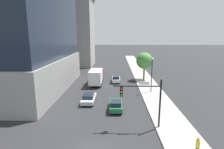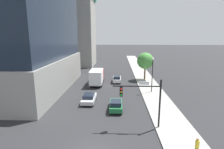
# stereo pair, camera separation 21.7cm
# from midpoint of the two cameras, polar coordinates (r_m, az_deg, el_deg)

# --- Properties ---
(sidewalk) EXTENTS (4.35, 120.00, 0.15)m
(sidewalk) POSITION_cam_midpoint_polar(r_m,az_deg,el_deg) (36.26, 11.77, -4.60)
(sidewalk) COLOR #9E9B93
(sidewalk) RESTS_ON ground
(construction_building) EXTENTS (16.74, 16.80, 34.60)m
(construction_building) POSITION_cam_midpoint_polar(r_m,az_deg,el_deg) (65.93, -13.33, 15.00)
(construction_building) COLOR #9E9B93
(construction_building) RESTS_ON ground
(traffic_light_pole) EXTENTS (5.33, 0.48, 5.54)m
(traffic_light_pole) POSITION_cam_midpoint_polar(r_m,az_deg,el_deg) (20.41, 9.34, -6.58)
(traffic_light_pole) COLOR black
(traffic_light_pole) RESTS_ON sidewalk
(street_lamp) EXTENTS (0.44, 0.44, 6.34)m
(street_lamp) POSITION_cam_midpoint_polar(r_m,az_deg,el_deg) (33.72, 12.22, 1.42)
(street_lamp) COLOR black
(street_lamp) RESTS_ON sidewalk
(street_tree) EXTENTS (3.82, 3.82, 6.36)m
(street_tree) POSITION_cam_midpoint_polar(r_m,az_deg,el_deg) (43.18, 9.98, 4.25)
(street_tree) COLOR brown
(street_tree) RESTS_ON sidewalk
(car_silver) EXTENTS (1.91, 4.59, 1.37)m
(car_silver) POSITION_cam_midpoint_polar(r_m,az_deg,el_deg) (29.10, -7.52, -7.35)
(car_silver) COLOR #B7B7BC
(car_silver) RESTS_ON ground
(car_white) EXTENTS (1.75, 4.20, 1.55)m
(car_white) POSITION_cam_midpoint_polar(r_m,az_deg,el_deg) (41.04, 1.16, -1.40)
(car_white) COLOR silver
(car_white) RESTS_ON ground
(car_green) EXTENTS (1.75, 4.31, 1.51)m
(car_green) POSITION_cam_midpoint_polar(r_m,az_deg,el_deg) (26.03, 0.98, -9.50)
(car_green) COLOR #1E6638
(car_green) RESTS_ON ground
(box_truck) EXTENTS (2.47, 7.55, 3.27)m
(box_truck) POSITION_cam_midpoint_polar(r_m,az_deg,el_deg) (39.27, -5.12, -0.48)
(box_truck) COLOR #B21E1E
(box_truck) RESTS_ON ground
(pedestrian_yellow_shirt) EXTENTS (0.34, 0.34, 1.80)m
(pedestrian_yellow_shirt) POSITION_cam_midpoint_polar(r_m,az_deg,el_deg) (18.10, 24.93, -19.86)
(pedestrian_yellow_shirt) COLOR black
(pedestrian_yellow_shirt) RESTS_ON sidewalk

